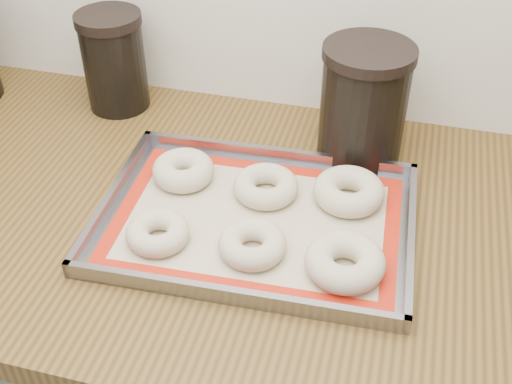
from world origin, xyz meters
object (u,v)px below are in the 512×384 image
(bagel_front_left, at_px, (158,233))
(bagel_back_right, at_px, (349,191))
(canister_right, at_px, (364,103))
(baking_tray, at_px, (256,220))
(bagel_front_right, at_px, (345,262))
(bagel_back_mid, at_px, (266,186))
(bagel_back_left, at_px, (183,170))
(bagel_front_mid, at_px, (252,244))
(canister_mid, at_px, (114,61))

(bagel_front_left, xyz_separation_m, bagel_back_right, (0.25, 0.16, 0.00))
(canister_right, bearing_deg, bagel_back_right, -88.85)
(baking_tray, height_order, bagel_front_right, bagel_front_right)
(bagel_front_left, height_order, bagel_back_mid, bagel_back_mid)
(bagel_back_left, relative_size, canister_right, 0.50)
(bagel_back_left, bearing_deg, bagel_front_right, -26.37)
(bagel_front_right, distance_m, bagel_back_left, 0.31)
(bagel_back_mid, distance_m, bagel_back_right, 0.13)
(bagel_front_mid, height_order, bagel_back_mid, same)
(canister_mid, distance_m, canister_right, 0.46)
(bagel_back_right, bearing_deg, baking_tray, -146.96)
(baking_tray, distance_m, bagel_back_right, 0.15)
(bagel_back_right, distance_m, canister_right, 0.16)
(baking_tray, relative_size, bagel_front_mid, 4.94)
(bagel_back_mid, xyz_separation_m, bagel_back_right, (0.13, 0.02, 0.00))
(baking_tray, bearing_deg, bagel_back_mid, 91.04)
(baking_tray, height_order, canister_mid, canister_mid)
(bagel_back_mid, bearing_deg, bagel_back_right, 7.93)
(bagel_back_right, relative_size, canister_right, 0.55)
(bagel_front_mid, distance_m, bagel_back_right, 0.19)
(baking_tray, distance_m, canister_right, 0.27)
(bagel_back_mid, height_order, canister_right, canister_right)
(bagel_front_right, height_order, canister_mid, canister_mid)
(canister_mid, height_order, canister_right, canister_right)
(bagel_back_mid, relative_size, canister_right, 0.51)
(bagel_back_right, height_order, canister_mid, canister_mid)
(baking_tray, relative_size, bagel_back_right, 4.34)
(bagel_front_left, relative_size, bagel_back_left, 0.92)
(bagel_front_left, bearing_deg, baking_tray, 32.17)
(bagel_front_mid, relative_size, bagel_back_mid, 0.95)
(bagel_front_left, xyz_separation_m, bagel_front_mid, (0.14, 0.01, 0.00))
(baking_tray, relative_size, bagel_back_left, 4.79)
(canister_right, bearing_deg, bagel_back_left, -149.80)
(bagel_back_left, bearing_deg, bagel_front_left, -84.52)
(bagel_front_right, distance_m, bagel_back_right, 0.15)
(bagel_front_left, distance_m, bagel_back_mid, 0.19)
(bagel_back_left, distance_m, canister_mid, 0.29)
(baking_tray, relative_size, canister_right, 2.40)
(bagel_front_mid, relative_size, bagel_back_left, 0.97)
(bagel_front_right, bearing_deg, bagel_back_right, 96.43)
(bagel_front_left, bearing_deg, bagel_back_mid, 49.12)
(bagel_front_mid, bearing_deg, canister_mid, 136.54)
(baking_tray, xyz_separation_m, bagel_back_mid, (-0.00, 0.06, 0.01))
(bagel_front_left, height_order, bagel_front_mid, bagel_front_mid)
(canister_mid, bearing_deg, bagel_front_mid, -43.46)
(bagel_front_mid, xyz_separation_m, canister_mid, (-0.35, 0.33, 0.07))
(bagel_back_mid, xyz_separation_m, canister_mid, (-0.34, 0.20, 0.07))
(baking_tray, xyz_separation_m, bagel_front_mid, (0.01, -0.07, 0.01))
(bagel_back_mid, bearing_deg, baking_tray, -88.96)
(baking_tray, xyz_separation_m, canister_right, (0.12, 0.22, 0.09))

